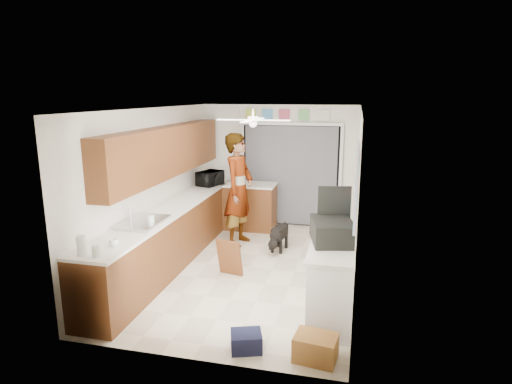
# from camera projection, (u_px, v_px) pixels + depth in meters

# --- Properties ---
(floor) EXTENTS (5.00, 5.00, 0.00)m
(floor) POSITION_uv_depth(u_px,v_px,m) (250.00, 267.00, 6.84)
(floor) COLOR beige
(floor) RESTS_ON ground
(ceiling) EXTENTS (5.00, 5.00, 0.00)m
(ceiling) POSITION_uv_depth(u_px,v_px,m) (250.00, 109.00, 6.28)
(ceiling) COLOR white
(ceiling) RESTS_ON ground
(wall_back) EXTENTS (3.20, 0.00, 3.20)m
(wall_back) POSITION_uv_depth(u_px,v_px,m) (279.00, 165.00, 8.93)
(wall_back) COLOR white
(wall_back) RESTS_ON ground
(wall_front) EXTENTS (3.20, 0.00, 3.20)m
(wall_front) POSITION_uv_depth(u_px,v_px,m) (188.00, 246.00, 4.19)
(wall_front) COLOR white
(wall_front) RESTS_ON ground
(wall_left) EXTENTS (0.00, 5.00, 5.00)m
(wall_left) POSITION_uv_depth(u_px,v_px,m) (154.00, 186.00, 6.92)
(wall_left) COLOR white
(wall_left) RESTS_ON ground
(wall_right) EXTENTS (0.00, 5.00, 5.00)m
(wall_right) POSITION_uv_depth(u_px,v_px,m) (357.00, 197.00, 6.20)
(wall_right) COLOR white
(wall_right) RESTS_ON ground
(left_base_cabinets) EXTENTS (0.60, 4.80, 0.90)m
(left_base_cabinets) POSITION_uv_depth(u_px,v_px,m) (174.00, 235.00, 7.03)
(left_base_cabinets) COLOR #603116
(left_base_cabinets) RESTS_ON floor
(left_countertop) EXTENTS (0.62, 4.80, 0.04)m
(left_countertop) POSITION_uv_depth(u_px,v_px,m) (173.00, 207.00, 6.92)
(left_countertop) COLOR white
(left_countertop) RESTS_ON left_base_cabinets
(upper_cabinets) EXTENTS (0.32, 4.00, 0.80)m
(upper_cabinets) POSITION_uv_depth(u_px,v_px,m) (167.00, 151.00, 6.95)
(upper_cabinets) COLOR #603116
(upper_cabinets) RESTS_ON wall_left
(sink_basin) EXTENTS (0.50, 0.76, 0.06)m
(sink_basin) POSITION_uv_depth(u_px,v_px,m) (143.00, 223.00, 5.97)
(sink_basin) COLOR silver
(sink_basin) RESTS_ON left_countertop
(faucet) EXTENTS (0.03, 0.03, 0.22)m
(faucet) POSITION_uv_depth(u_px,v_px,m) (130.00, 215.00, 5.99)
(faucet) COLOR silver
(faucet) RESTS_ON left_countertop
(peninsula_base) EXTENTS (1.00, 0.60, 0.90)m
(peninsula_base) POSITION_uv_depth(u_px,v_px,m) (250.00, 207.00, 8.75)
(peninsula_base) COLOR #603116
(peninsula_base) RESTS_ON floor
(peninsula_top) EXTENTS (1.04, 0.64, 0.04)m
(peninsula_top) POSITION_uv_depth(u_px,v_px,m) (250.00, 185.00, 8.64)
(peninsula_top) COLOR white
(peninsula_top) RESTS_ON peninsula_base
(back_opening_recess) EXTENTS (2.00, 0.06, 2.10)m
(back_opening_recess) POSITION_uv_depth(u_px,v_px,m) (290.00, 176.00, 8.89)
(back_opening_recess) COLOR black
(back_opening_recess) RESTS_ON wall_back
(curtain_panel) EXTENTS (1.90, 0.03, 2.05)m
(curtain_panel) POSITION_uv_depth(u_px,v_px,m) (290.00, 176.00, 8.85)
(curtain_panel) COLOR slate
(curtain_panel) RESTS_ON wall_back
(door_trim_left) EXTENTS (0.06, 0.04, 2.10)m
(door_trim_left) POSITION_uv_depth(u_px,v_px,m) (243.00, 174.00, 9.09)
(door_trim_left) COLOR white
(door_trim_left) RESTS_ON wall_back
(door_trim_right) EXTENTS (0.06, 0.04, 2.10)m
(door_trim_right) POSITION_uv_depth(u_px,v_px,m) (340.00, 178.00, 8.63)
(door_trim_right) COLOR white
(door_trim_right) RESTS_ON wall_back
(door_trim_head) EXTENTS (2.10, 0.04, 0.06)m
(door_trim_head) POSITION_uv_depth(u_px,v_px,m) (291.00, 124.00, 8.62)
(door_trim_head) COLOR white
(door_trim_head) RESTS_ON wall_back
(header_frame_0) EXTENTS (0.22, 0.02, 0.22)m
(header_frame_0) POSITION_uv_depth(u_px,v_px,m) (251.00, 114.00, 8.80)
(header_frame_0) COLOR #C2D246
(header_frame_0) RESTS_ON wall_back
(header_frame_1) EXTENTS (0.22, 0.02, 0.22)m
(header_frame_1) POSITION_uv_depth(u_px,v_px,m) (267.00, 115.00, 8.72)
(header_frame_1) COLOR #519BD9
(header_frame_1) RESTS_ON wall_back
(header_frame_2) EXTENTS (0.22, 0.02, 0.22)m
(header_frame_2) POSITION_uv_depth(u_px,v_px,m) (284.00, 115.00, 8.65)
(header_frame_2) COLOR #C04863
(header_frame_2) RESTS_ON wall_back
(header_frame_3) EXTENTS (0.22, 0.02, 0.22)m
(header_frame_3) POSITION_uv_depth(u_px,v_px,m) (304.00, 115.00, 8.56)
(header_frame_3) COLOR #66B369
(header_frame_3) RESTS_ON wall_back
(header_frame_4) EXTENTS (0.22, 0.02, 0.22)m
(header_frame_4) POSITION_uv_depth(u_px,v_px,m) (324.00, 115.00, 8.47)
(header_frame_4) COLOR silver
(header_frame_4) RESTS_ON wall_back
(route66_sign) EXTENTS (0.22, 0.02, 0.26)m
(route66_sign) POSITION_uv_depth(u_px,v_px,m) (234.00, 114.00, 8.88)
(route66_sign) COLOR silver
(route66_sign) RESTS_ON wall_back
(right_counter_base) EXTENTS (0.50, 1.40, 0.90)m
(right_counter_base) POSITION_uv_depth(u_px,v_px,m) (332.00, 281.00, 5.30)
(right_counter_base) COLOR white
(right_counter_base) RESTS_ON floor
(right_counter_top) EXTENTS (0.54, 1.44, 0.04)m
(right_counter_top) POSITION_uv_depth(u_px,v_px,m) (333.00, 245.00, 5.20)
(right_counter_top) COLOR white
(right_counter_top) RESTS_ON right_counter_base
(abstract_painting) EXTENTS (0.03, 1.15, 0.95)m
(abstract_painting) POSITION_uv_depth(u_px,v_px,m) (356.00, 184.00, 5.17)
(abstract_painting) COLOR #F05871
(abstract_painting) RESTS_ON wall_right
(ceiling_fan) EXTENTS (1.14, 1.14, 0.24)m
(ceiling_fan) POSITION_uv_depth(u_px,v_px,m) (253.00, 120.00, 6.51)
(ceiling_fan) COLOR white
(ceiling_fan) RESTS_ON ceiling
(microwave) EXTENTS (0.48, 0.59, 0.28)m
(microwave) POSITION_uv_depth(u_px,v_px,m) (210.00, 178.00, 8.45)
(microwave) COLOR black
(microwave) RESTS_ON left_countertop
(cup) EXTENTS (0.15, 0.15, 0.09)m
(cup) POSITION_uv_depth(u_px,v_px,m) (114.00, 243.00, 5.08)
(cup) COLOR white
(cup) RESTS_ON left_countertop
(jar_a) EXTENTS (0.12, 0.12, 0.13)m
(jar_a) POSITION_uv_depth(u_px,v_px,m) (151.00, 220.00, 5.94)
(jar_a) COLOR silver
(jar_a) RESTS_ON left_countertop
(jar_b) EXTENTS (0.10, 0.10, 0.13)m
(jar_b) POSITION_uv_depth(u_px,v_px,m) (96.00, 251.00, 4.75)
(jar_b) COLOR silver
(jar_b) RESTS_ON left_countertop
(paper_towel_roll) EXTENTS (0.13, 0.13, 0.23)m
(paper_towel_roll) POSITION_uv_depth(u_px,v_px,m) (81.00, 246.00, 4.78)
(paper_towel_roll) COLOR white
(paper_towel_roll) RESTS_ON left_countertop
(suitcase) EXTENTS (0.60, 0.72, 0.27)m
(suitcase) POSITION_uv_depth(u_px,v_px,m) (332.00, 231.00, 5.21)
(suitcase) COLOR black
(suitcase) RESTS_ON right_counter_top
(suitcase_rim) EXTENTS (0.56, 0.66, 0.02)m
(suitcase_rim) POSITION_uv_depth(u_px,v_px,m) (332.00, 240.00, 5.23)
(suitcase_rim) COLOR yellow
(suitcase_rim) RESTS_ON suitcase
(suitcase_lid) EXTENTS (0.42, 0.12, 0.50)m
(suitcase_lid) POSITION_uv_depth(u_px,v_px,m) (334.00, 205.00, 5.43)
(suitcase_lid) COLOR black
(suitcase_lid) RESTS_ON suitcase
(cardboard_box) EXTENTS (0.47, 0.38, 0.27)m
(cardboard_box) POSITION_uv_depth(u_px,v_px,m) (316.00, 348.00, 4.44)
(cardboard_box) COLOR #AB7436
(cardboard_box) RESTS_ON floor
(navy_crate) EXTENTS (0.40, 0.36, 0.20)m
(navy_crate) POSITION_uv_depth(u_px,v_px,m) (246.00, 341.00, 4.62)
(navy_crate) COLOR black
(navy_crate) RESTS_ON floor
(cabinet_door_panel) EXTENTS (0.41, 0.23, 0.58)m
(cabinet_door_panel) POSITION_uv_depth(u_px,v_px,m) (230.00, 258.00, 6.46)
(cabinet_door_panel) COLOR #603116
(cabinet_door_panel) RESTS_ON floor
(man) EXTENTS (0.60, 0.81, 2.04)m
(man) POSITION_uv_depth(u_px,v_px,m) (239.00, 190.00, 7.72)
(man) COLOR white
(man) RESTS_ON floor
(dog) EXTENTS (0.36, 0.65, 0.49)m
(dog) POSITION_uv_depth(u_px,v_px,m) (279.00, 237.00, 7.54)
(dog) COLOR black
(dog) RESTS_ON floor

